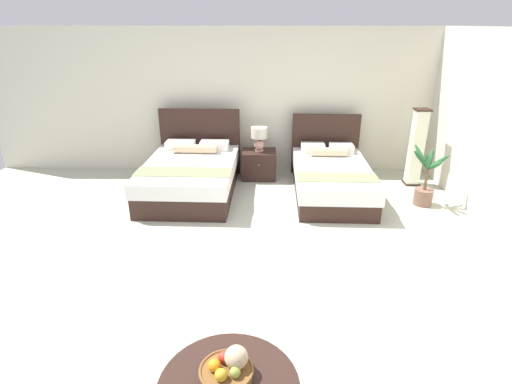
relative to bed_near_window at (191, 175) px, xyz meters
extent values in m
cube|color=#B4B6A1|center=(1.12, -2.14, -0.32)|extent=(9.83, 10.34, 0.02)
cube|color=beige|center=(1.12, 1.23, 0.95)|extent=(9.83, 0.12, 2.52)
cube|color=#311E18|center=(0.00, -0.08, -0.15)|extent=(1.41, 2.02, 0.32)
cube|color=white|center=(0.00, -0.08, 0.12)|extent=(1.45, 2.06, 0.22)
cube|color=#311E18|center=(0.03, 0.93, 0.28)|extent=(1.43, 0.11, 1.18)
cube|color=white|center=(-0.27, 0.65, 0.31)|extent=(0.49, 0.32, 0.14)
cube|color=white|center=(0.32, 0.63, 0.31)|extent=(0.49, 0.32, 0.14)
cylinder|color=beige|center=(0.01, 0.40, 0.31)|extent=(0.74, 0.17, 0.15)
cube|color=gray|center=(-0.02, -0.54, 0.24)|extent=(1.42, 0.46, 0.01)
cube|color=#311E18|center=(2.25, -0.08, -0.18)|extent=(1.18, 2.06, 0.26)
cube|color=white|center=(2.25, -0.08, 0.07)|extent=(1.22, 2.10, 0.23)
cube|color=#311E18|center=(2.28, 0.96, 0.24)|extent=(1.20, 0.10, 1.09)
cube|color=white|center=(2.03, 0.67, 0.25)|extent=(0.41, 0.31, 0.14)
cube|color=white|center=(2.52, 0.66, 0.25)|extent=(0.41, 0.31, 0.14)
cylinder|color=beige|center=(2.26, 0.43, 0.26)|extent=(0.62, 0.17, 0.15)
cube|color=gray|center=(2.23, -0.60, 0.19)|extent=(1.19, 0.43, 0.01)
cube|color=#311E18|center=(1.09, 0.69, -0.06)|extent=(0.59, 0.47, 0.50)
sphere|color=tan|center=(1.09, 0.44, 0.01)|extent=(0.02, 0.02, 0.02)
cylinder|color=tan|center=(1.09, 0.71, 0.20)|extent=(0.15, 0.15, 0.02)
ellipsoid|color=tan|center=(1.09, 0.71, 0.30)|extent=(0.18, 0.18, 0.18)
cylinder|color=#99844C|center=(1.09, 0.71, 0.40)|extent=(0.02, 0.02, 0.04)
cylinder|color=beige|center=(1.09, 0.71, 0.52)|extent=(0.28, 0.28, 0.18)
cylinder|color=brown|center=(0.89, -4.12, 0.17)|extent=(0.34, 0.34, 0.06)
torus|color=brown|center=(0.89, -4.12, 0.20)|extent=(0.36, 0.36, 0.02)
sphere|color=#CFB38E|center=(0.96, -4.08, 0.27)|extent=(0.15, 0.15, 0.15)
sphere|color=#B13023|center=(0.87, -4.05, 0.24)|extent=(0.08, 0.08, 0.08)
sphere|color=orange|center=(0.82, -4.12, 0.24)|extent=(0.08, 0.08, 0.08)
sphere|color=gold|center=(0.87, -4.20, 0.24)|extent=(0.08, 0.08, 0.08)
sphere|color=#92A43F|center=(0.95, -4.17, 0.23)|extent=(0.07, 0.07, 0.07)
cube|color=#301E17|center=(3.72, 0.41, -0.29)|extent=(0.24, 0.24, 0.03)
cube|color=#EDEEC9|center=(3.72, 0.41, 0.34)|extent=(0.20, 0.20, 1.24)
cube|color=#301E17|center=(3.72, 0.41, 0.98)|extent=(0.24, 0.24, 0.02)
cylinder|color=brown|center=(3.59, -0.44, -0.18)|extent=(0.27, 0.27, 0.25)
cylinder|color=brown|center=(3.59, -0.44, 0.11)|extent=(0.04, 0.04, 0.34)
ellipsoid|color=#286133|center=(3.72, -0.45, 0.38)|extent=(0.30, 0.09, 0.26)
ellipsoid|color=#286133|center=(3.64, -0.36, 0.40)|extent=(0.15, 0.21, 0.31)
ellipsoid|color=#286133|center=(3.51, -0.33, 0.42)|extent=(0.21, 0.29, 0.36)
ellipsoid|color=#286133|center=(3.48, -0.43, 0.41)|extent=(0.28, 0.09, 0.31)
ellipsoid|color=#286133|center=(3.52, -0.55, 0.41)|extent=(0.20, 0.27, 0.34)
ellipsoid|color=#286133|center=(3.64, -0.55, 0.36)|extent=(0.14, 0.26, 0.24)
camera|label=1|loc=(1.10, -6.04, 2.25)|focal=28.05mm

